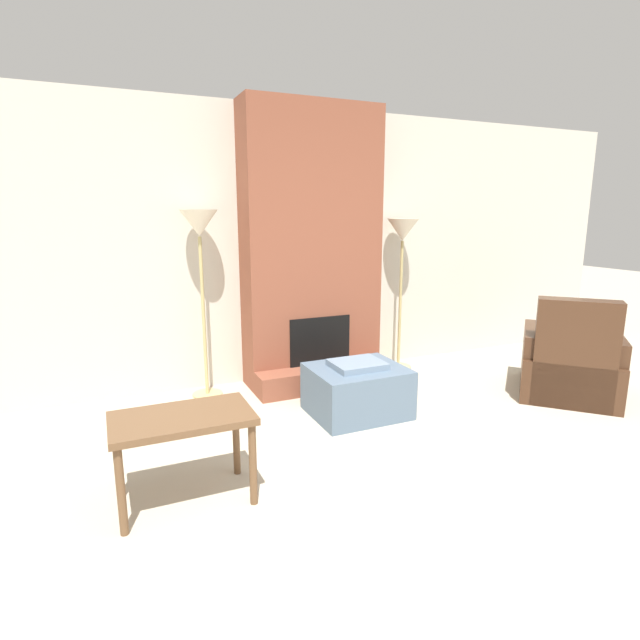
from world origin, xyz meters
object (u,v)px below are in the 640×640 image
armchair (570,366)px  floor_lamp_left (200,237)px  side_table (183,428)px  floor_lamp_right (402,241)px  ottoman (357,390)px

armchair → floor_lamp_left: size_ratio=0.73×
armchair → side_table: armchair is taller
armchair → floor_lamp_right: floor_lamp_right is taller
floor_lamp_left → floor_lamp_right: size_ratio=1.05×
armchair → floor_lamp_right: bearing=-8.9°
floor_lamp_right → floor_lamp_left: bearing=180.0°
ottoman → armchair: bearing=-12.0°
ottoman → floor_lamp_left: bearing=138.3°
side_table → floor_lamp_right: (2.49, 1.66, 0.90)m
ottoman → armchair: armchair is taller
ottoman → floor_lamp_right: size_ratio=0.48×
ottoman → floor_lamp_left: size_ratio=0.45×
ottoman → side_table: bearing=-154.0°
floor_lamp_left → floor_lamp_right: bearing=0.0°
ottoman → side_table: side_table is taller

